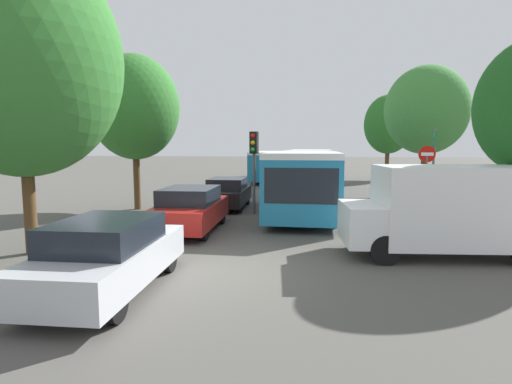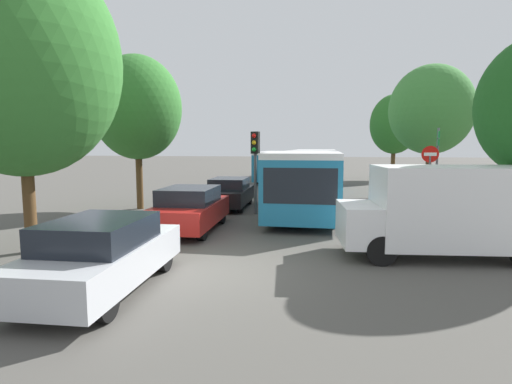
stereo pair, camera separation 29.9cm
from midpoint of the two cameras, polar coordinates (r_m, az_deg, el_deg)
ground_plane at (r=9.26m, az=-6.51°, el=-11.12°), size 200.00×200.00×0.00m
articulated_bus at (r=20.97m, az=8.29°, el=2.89°), size 2.77×17.40×2.58m
city_bus_rear at (r=33.40m, az=3.05°, el=4.08°), size 2.99×11.09×2.36m
queued_car_silver at (r=8.30m, az=-20.17°, el=-8.36°), size 1.97×4.21×1.43m
queued_car_red at (r=13.41m, az=-8.75°, el=-2.37°), size 2.01×4.29×1.46m
queued_car_black at (r=18.17m, az=-3.29°, el=-0.11°), size 1.89×4.04×1.37m
white_van at (r=11.20m, az=26.64°, el=-2.17°), size 5.19×2.51×2.31m
traffic_light at (r=16.45m, az=0.40°, el=5.49°), size 0.36×0.38×3.40m
no_entry_sign at (r=18.45m, az=23.97°, el=3.11°), size 0.70×0.08×2.82m
direction_sign_post at (r=19.36m, az=24.90°, el=5.21°), size 0.33×1.39×3.60m
tree_left_near at (r=12.07m, az=-30.01°, el=15.89°), size 4.95×4.95×7.87m
tree_left_mid at (r=18.57m, az=-16.18°, el=11.47°), size 3.88×3.88×6.76m
tree_right_mid at (r=24.36m, az=24.25°, el=10.37°), size 4.49×4.49×7.22m
tree_right_far at (r=35.38m, az=19.40°, el=9.12°), size 3.96×3.96×7.07m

